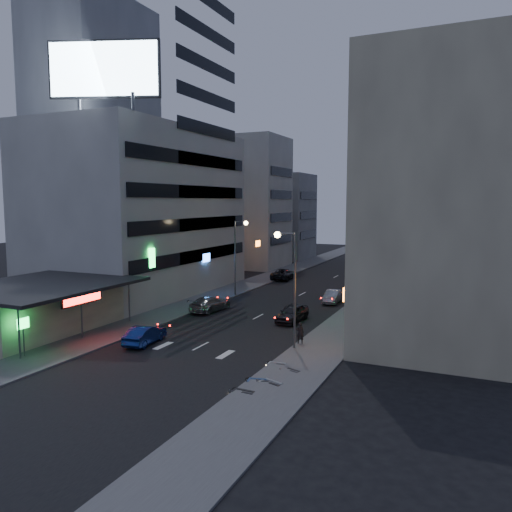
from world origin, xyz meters
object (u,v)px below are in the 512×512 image
Objects in this scene: parked_car_right_far at (377,274)px; scooter_black_a at (256,382)px; person at (300,333)px; scooter_black_b at (301,363)px; scooter_silver_b at (286,355)px; road_car_blue at (145,335)px; road_car_silver at (210,304)px; scooter_blue at (269,370)px; parked_car_left at (284,274)px; parked_car_right_near at (292,313)px; scooter_silver_a at (284,374)px; parked_car_right_mid at (333,297)px.

parked_car_right_far is 2.82× the size of scooter_black_a.
scooter_black_b is at bearing 85.79° from person.
scooter_black_a is 5.09m from scooter_silver_b.
scooter_silver_b is (-1.35, 1.05, -0.00)m from scooter_black_b.
parked_car_right_far is at bearing -111.11° from road_car_blue.
parked_car_right_far reaches higher than road_car_silver.
road_car_blue is 11.52m from scooter_blue.
scooter_black_a is 1.12× the size of scooter_silver_b.
parked_car_right_far reaches higher than parked_car_left.
parked_car_right_far is 1.03× the size of road_car_silver.
person is 5.90m from scooter_black_b.
parked_car_right_near is 8.42m from road_car_silver.
parked_car_right_near is 0.86× the size of parked_car_left.
road_car_silver is at bearing -91.38° from road_car_blue.
person reaches higher than road_car_blue.
parked_car_right_near is 2.44× the size of scooter_black_a.
person is at bearing 33.56° from scooter_silver_a.
scooter_black_b is at bearing -81.83° from parked_car_right_mid.
road_car_silver is at bearing -116.59° from parked_car_right_far.
parked_car_left is at bearing 126.84° from parked_car_right_mid.
scooter_black_a is 1.03× the size of scooter_blue.
parked_car_right_mid is 2.16× the size of scooter_black_a.
scooter_black_b is (0.20, 2.38, -0.10)m from scooter_silver_a.
scooter_black_a is at bearing 147.99° from road_car_blue.
scooter_silver_a is at bearing -166.45° from scooter_black_b.
parked_car_right_near is 0.86× the size of parked_car_right_far.
scooter_silver_b is (2.59, -19.94, -0.03)m from parked_car_right_mid.
road_car_blue is 10.93m from scooter_silver_b.
parked_car_right_mid is 15.58m from person.
road_car_blue is at bearing 93.97° from scooter_silver_a.
road_car_silver is at bearing 42.13° from scooter_silver_b.
parked_car_left reaches higher than scooter_black_a.
scooter_black_a reaches higher than scooter_blue.
parked_car_left is 31.99m from road_car_blue.
scooter_blue is at bearing 5.83° from scooter_black_a.
road_car_blue is at bearing 68.49° from scooter_black_a.
road_car_blue is 2.50× the size of scooter_black_b.
parked_car_left is 38.12m from scooter_silver_a.
road_car_blue is at bearing -108.70° from parked_car_right_far.
parked_car_right_near is 23.14m from parked_car_left.
parked_car_right_near is 2.70× the size of scooter_black_b.
person is 0.80× the size of scooter_silver_a.
scooter_blue is (12.69, -35.20, -0.05)m from parked_car_left.
scooter_black_b is (2.01, -5.54, -0.28)m from person.
parked_car_left is at bearing 7.76° from scooter_blue.
parked_car_left reaches higher than road_car_blue.
road_car_silver is at bearing 27.70° from scooter_blue.
parked_car_left is at bearing -159.78° from parked_car_right_far.
scooter_blue is (12.09, -14.53, -0.06)m from road_car_silver.
parked_car_right_mid is at bearing 29.75° from scooter_silver_a.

